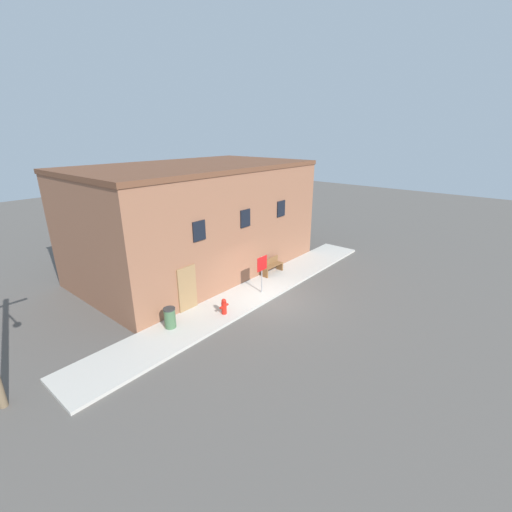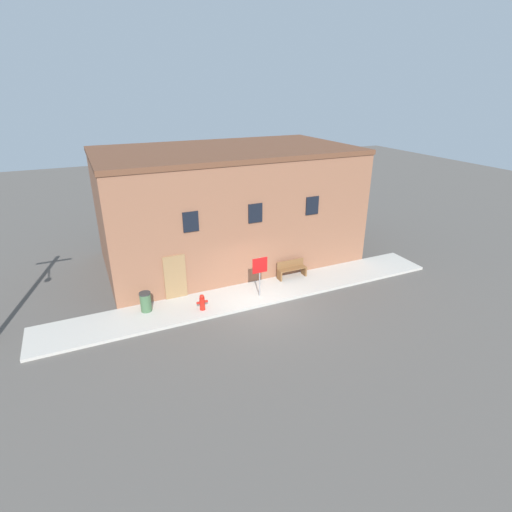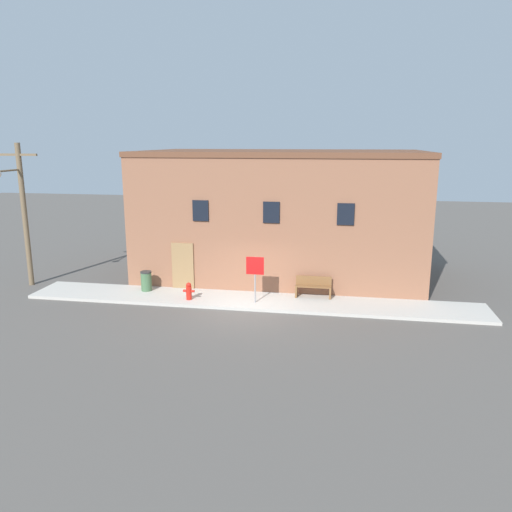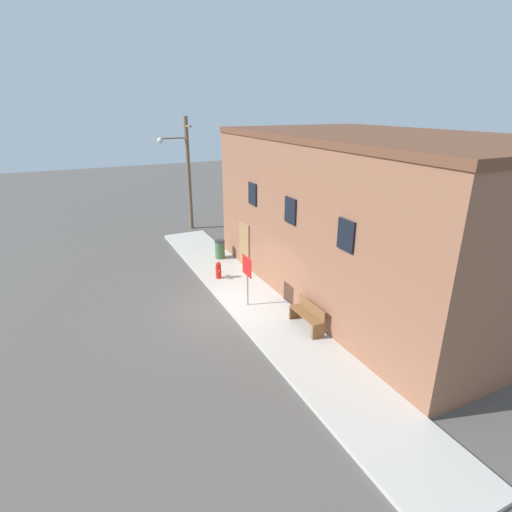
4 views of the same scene
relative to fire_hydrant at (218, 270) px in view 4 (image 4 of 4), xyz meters
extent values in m
plane|color=#56514C|center=(2.57, -0.68, -0.49)|extent=(80.00, 80.00, 0.00)
cube|color=#BCB7AD|center=(2.57, 0.46, -0.43)|extent=(19.08, 2.27, 0.13)
cube|color=#8E5B42|center=(3.23, 5.33, 2.46)|extent=(13.24, 7.47, 5.90)
cube|color=brown|center=(3.23, 5.33, 5.53)|extent=(13.34, 7.57, 0.24)
cube|color=black|center=(0.14, 1.56, 3.17)|extent=(0.70, 0.08, 0.90)
cube|color=black|center=(3.23, 1.56, 3.17)|extent=(0.70, 0.08, 0.90)
cube|color=black|center=(6.32, 1.56, 3.17)|extent=(0.70, 0.08, 0.90)
cube|color=#937047|center=(-0.74, 1.56, 0.61)|extent=(1.00, 0.08, 2.20)
cylinder|color=red|center=(0.00, 0.00, -0.08)|extent=(0.23, 0.23, 0.57)
sphere|color=red|center=(0.00, 0.00, 0.26)|extent=(0.21, 0.21, 0.21)
cylinder|color=red|center=(-0.18, 0.00, 0.01)|extent=(0.13, 0.10, 0.10)
cylinder|color=red|center=(0.18, 0.00, 0.01)|extent=(0.13, 0.10, 0.10)
cylinder|color=gray|center=(2.79, 0.10, 0.59)|extent=(0.06, 0.06, 1.92)
cube|color=red|center=(2.79, 0.08, 1.19)|extent=(0.73, 0.02, 0.73)
cube|color=brown|center=(4.38, 1.18, -0.13)|extent=(0.08, 0.44, 0.47)
cube|color=brown|center=(5.81, 1.18, -0.13)|extent=(0.08, 0.44, 0.47)
cube|color=brown|center=(5.10, 1.18, 0.13)|extent=(1.50, 0.44, 0.04)
cube|color=brown|center=(5.10, 1.38, 0.33)|extent=(1.50, 0.04, 0.37)
cylinder|color=#426642|center=(-2.24, 0.91, 0.04)|extent=(0.47, 0.47, 0.82)
cylinder|color=#2D2D2D|center=(-2.24, 0.91, 0.48)|extent=(0.49, 0.49, 0.06)
cylinder|color=brown|center=(-8.09, 1.28, 2.77)|extent=(0.24, 0.24, 6.52)
cylinder|color=brown|center=(-8.09, 0.52, 4.86)|extent=(0.08, 1.51, 0.08)
sphere|color=silver|center=(-8.09, -0.24, 4.76)|extent=(0.32, 0.32, 0.32)
cube|color=brown|center=(-8.09, 1.28, 5.51)|extent=(1.80, 0.10, 0.10)
camera|label=1|loc=(-9.47, -9.78, 7.26)|focal=24.00mm
camera|label=2|loc=(-4.12, -14.68, 8.59)|focal=28.00mm
camera|label=3|loc=(6.17, -19.13, 6.12)|focal=35.00mm
camera|label=4|loc=(14.85, -5.33, 6.58)|focal=28.00mm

